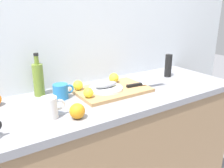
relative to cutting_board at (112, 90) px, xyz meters
name	(u,v)px	position (x,y,z in m)	size (l,w,h in m)	color
back_wall	(69,33)	(-0.15, 0.29, 0.34)	(3.20, 0.05, 2.50)	silver
kitchen_counter	(96,162)	(-0.15, -0.04, -0.46)	(2.00, 0.60, 0.90)	#9E7A56
cutting_board	(112,90)	(0.00, 0.00, 0.00)	(0.46, 0.31, 0.02)	tan
white_plate	(106,88)	(-0.04, 0.00, 0.02)	(0.21, 0.21, 0.01)	white
fish_fillet	(106,85)	(-0.04, 0.00, 0.04)	(0.16, 0.07, 0.04)	gray
chef_knife	(141,84)	(0.20, -0.05, 0.02)	(0.29, 0.06, 0.02)	silver
lemon_0	(88,93)	(-0.20, -0.06, 0.04)	(0.06, 0.06, 0.06)	yellow
lemon_1	(78,85)	(-0.19, 0.10, 0.04)	(0.06, 0.06, 0.06)	yellow
lemon_2	(114,78)	(0.08, 0.10, 0.04)	(0.07, 0.07, 0.07)	yellow
olive_oil_bottle	(38,79)	(-0.41, 0.18, 0.09)	(0.06, 0.06, 0.26)	olive
coffee_mug_1	(50,108)	(-0.46, -0.15, 0.04)	(0.12, 0.08, 0.11)	white
coffee_mug_2	(61,91)	(-0.32, 0.06, 0.03)	(0.13, 0.09, 0.09)	#2672B2
orange_0	(77,111)	(-0.35, -0.23, 0.03)	(0.08, 0.08, 0.08)	orange
pepper_mill	(168,66)	(0.54, 0.05, 0.08)	(0.05, 0.05, 0.17)	black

